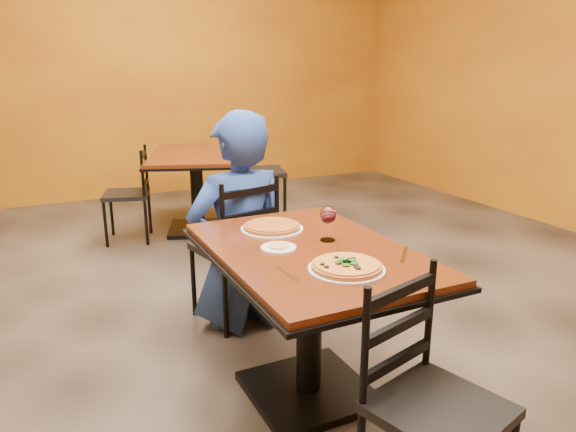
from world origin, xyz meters
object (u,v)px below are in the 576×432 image
chair_main_near (439,411)px  side_plate (278,248)px  chair_second_left (126,195)px  diner (238,221)px  table_second (196,173)px  chair_main_far (234,248)px  pizza_main (347,266)px  plate_main (346,269)px  chair_second_right (260,172)px  plate_far (272,229)px  pizza_far (272,226)px  table_main (310,288)px  wine_glass (328,222)px

chair_main_near → side_plate: chair_main_near is taller
chair_second_left → diner: bearing=26.8°
table_second → chair_main_far: bearing=-99.8°
pizza_main → plate_main: bearing=0.0°
chair_second_left → chair_second_right: chair_second_right is taller
pizza_main → chair_main_near: bearing=-86.3°
plate_far → chair_second_left: bearing=97.2°
chair_second_left → pizza_far: chair_second_left is taller
diner → pizza_far: size_ratio=4.64×
chair_main_far → chair_second_left: bearing=-92.7°
plate_main → plate_far: size_ratio=1.00×
table_second → chair_second_left: chair_second_left is taller
table_second → plate_main: plate_main is taller
table_main → table_second: size_ratio=0.86×
chair_main_far → plate_main: size_ratio=2.97×
chair_second_right → plate_far: size_ratio=3.28×
table_main → pizza_main: pizza_main is taller
chair_second_left → diner: (0.33, -1.92, 0.23)m
table_second → diner: 1.95m
chair_main_far → plate_main: 1.26m
chair_main_far → wine_glass: size_ratio=5.11×
chair_main_far → wine_glass: wine_glass is taller
chair_second_left → plate_far: bearing=24.0°
table_main → table_second: bearing=83.9°
diner → pizza_far: 0.56m
chair_second_left → wine_glass: bearing=26.8°
plate_main → side_plate: bearing=111.2°
pizza_far → side_plate: 0.28m
plate_main → plate_far: bearing=94.3°
table_second → plate_far: size_ratio=4.62×
plate_main → wine_glass: size_ratio=1.72×
chair_main_far → chair_second_left: (-0.32, 1.86, -0.04)m
plate_main → plate_far: 0.62m
table_main → chair_main_near: size_ratio=1.40×
chair_main_near → chair_main_far: (-0.07, 1.76, 0.02)m
wine_glass → pizza_far: bearing=122.9°
chair_second_left → chair_main_far: bearing=26.8°
side_plate → plate_far: bearing=71.5°
chair_main_near → chair_second_right: (0.90, 3.62, 0.07)m
table_second → diner: bearing=-99.2°
chair_second_right → pizza_far: bearing=172.5°
pizza_far → side_plate: bearing=-108.5°
wine_glass → diner: bearing=100.1°
chair_second_right → diner: bearing=167.7°
table_main → pizza_main: bearing=-89.1°
chair_second_right → pizza_main: bearing=177.3°
chair_second_right → diner: 2.15m
table_main → chair_main_near: 0.84m
table_second → side_plate: side_plate is taller
table_second → chair_main_far: size_ratio=1.56×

